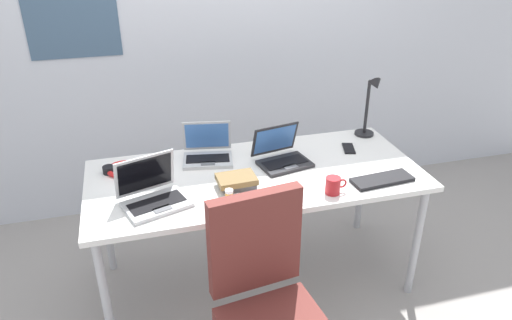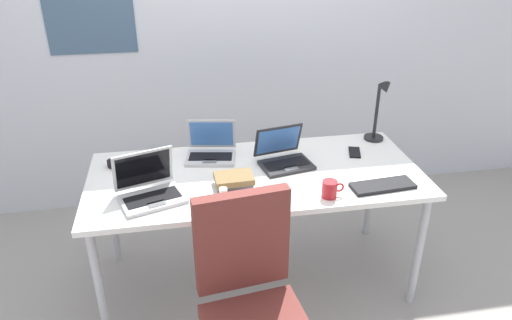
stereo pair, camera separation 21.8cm
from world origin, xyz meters
The scene contains 14 objects.
ground_plane centered at (0.00, 0.00, 0.00)m, with size 12.00×12.00×0.00m, color gray.
wall_back centered at (0.00, 1.10, 1.30)m, with size 6.00×0.13×2.60m.
desk centered at (0.00, 0.00, 0.68)m, with size 1.80×0.80×0.74m.
desk_lamp centered at (0.80, 0.28, 0.94)m, with size 0.12×0.18×0.40m.
laptop_back_left centered at (-0.56, -0.16, 0.79)m, with size 0.36×0.33×0.23m.
laptop_by_keyboard centered at (0.17, 0.08, 0.78)m, with size 0.32×0.30×0.20m.
laptop_front_left centered at (-0.22, 0.23, 0.78)m, with size 0.31×0.27×0.21m.
external_keyboard centered at (0.62, -0.26, 0.75)m, with size 0.33×0.12×0.02m, color black.
computer_mouse centered at (-0.55, 0.11, 0.76)m, with size 0.06×0.10×0.03m, color black.
cell_phone centered at (0.61, 0.14, 0.74)m, with size 0.06×0.14×0.01m, color black.
headphones centered at (-0.69, 0.21, 0.76)m, with size 0.21×0.18×0.04m.
pill_bottle centered at (-0.21, -0.26, 0.78)m, with size 0.04×0.04×0.08m.
book_stack centered at (-0.13, -0.12, 0.77)m, with size 0.21×0.15×0.06m.
coffee_mug centered at (0.32, -0.30, 0.78)m, with size 0.11×0.08×0.09m.
Camera 1 is at (-0.61, -2.21, 2.00)m, focal length 33.79 mm.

